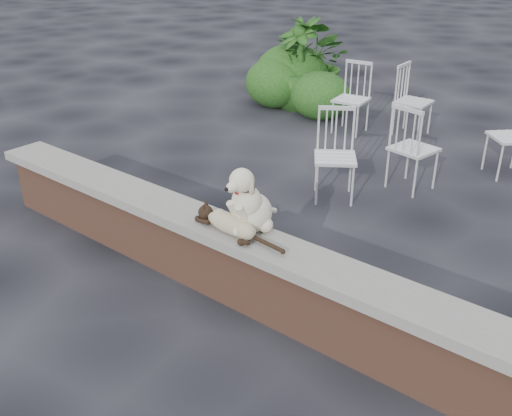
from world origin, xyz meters
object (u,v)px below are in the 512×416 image
Objects in this scene: dog at (253,197)px; potted_plant_b at (299,64)px; chair_e at (414,101)px; chair_d at (512,136)px; chair_c at (414,147)px; cat at (232,223)px; chair_b at (351,98)px; potted_plant_a at (319,62)px; chair_a at (335,156)px.

potted_plant_b reaches higher than dog.
chair_e is (-0.73, 4.30, -0.37)m from dog.
potted_plant_b reaches higher than chair_d.
chair_d is at bearing -112.96° from chair_c.
dog is 0.53× the size of cat.
chair_e is at bearing -1.90° from potted_plant_b.
chair_d is 1.00× the size of chair_b.
potted_plant_a is at bearing 126.33° from dog.
chair_b and chair_a have the same top height.
dog reaches higher than chair_b.
potted_plant_a is (-2.06, 2.79, 0.20)m from chair_a.
chair_c is at bearing 96.99° from dog.
chair_c is (0.78, -1.65, 0.00)m from chair_e.
chair_a is 0.70× the size of potted_plant_a.
chair_a is at bearing -53.59° from potted_plant_a.
chair_b is 1.92m from chair_c.
chair_b is at bearing 118.47° from dog.
chair_b is 0.70× the size of potted_plant_a.
chair_e is at bearing 62.27° from chair_a.
chair_c is at bearing -78.89° from chair_d.
chair_e is at bearing -54.03° from chair_c.
cat is 1.05× the size of chair_d.
potted_plant_a is at bearing 135.34° from chair_b.
chair_c is 3.22m from potted_plant_b.
dog is 4.37m from chair_e.
chair_d is 2.14m from chair_a.
dog reaches higher than chair_a.
chair_d is 3.42m from potted_plant_a.
chair_c is 0.69× the size of potted_plant_b.
chair_b is at bearing -22.11° from potted_plant_b.
potted_plant_b reaches higher than chair_e.
chair_d is 1.00× the size of chair_c.
potted_plant_a is (-2.57, 2.05, 0.20)m from chair_c.
chair_d is (1.47, -0.62, 0.00)m from chair_e.
chair_e is 1.00× the size of chair_d.
potted_plant_b is at bearing 97.55° from chair_a.
chair_d reaches higher than cat.
chair_c is 3.29m from potted_plant_a.
chair_d and chair_a have the same top height.
dog is at bearing -110.52° from chair_a.
potted_plant_a reaches higher than dog.
chair_e and chair_d have the same top height.
chair_a is (0.98, -1.97, 0.00)m from chair_b.
cat is 1.05× the size of chair_e.
chair_b is (-2.17, 0.19, 0.00)m from chair_d.
chair_e is 1.00× the size of chair_a.
dog reaches higher than chair_d.
chair_e is 1.94m from potted_plant_b.
chair_e is 2.42m from chair_a.
potted_plant_b is (-1.22, 0.50, 0.21)m from chair_b.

